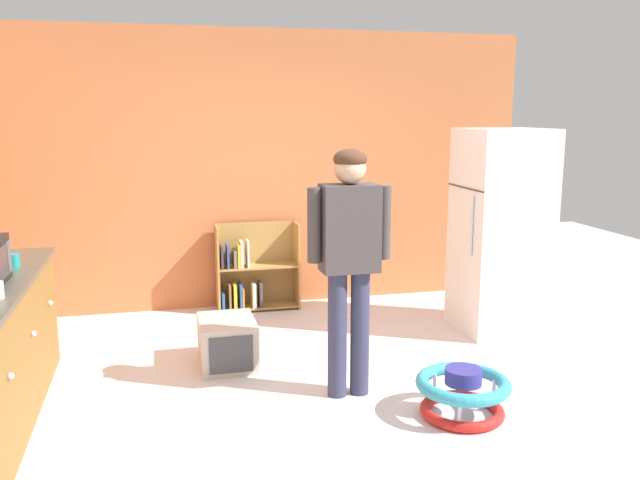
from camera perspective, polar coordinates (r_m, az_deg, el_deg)
name	(u,v)px	position (r m, az deg, el deg)	size (l,w,h in m)	color
ground_plane	(329,394)	(4.71, 0.81, -13.11)	(12.00, 12.00, 0.00)	silver
back_wall	(270,170)	(6.60, -4.30, 6.01)	(5.20, 0.06, 2.70)	#C56F41
refrigerator	(501,231)	(6.01, 15.26, 0.73)	(0.73, 0.68, 1.78)	white
bookshelf	(252,273)	(6.55, -5.88, -2.80)	(0.80, 0.28, 0.85)	#AC7E41
standing_person	(349,250)	(4.40, 2.54, -0.83)	(0.57, 0.22, 1.69)	#353753
baby_walker	(463,393)	(4.44, 12.16, -12.70)	(0.60, 0.60, 0.32)	red
pet_carrier	(227,343)	(5.19, -7.97, -8.72)	(0.42, 0.55, 0.36)	beige
teal_cup	(13,261)	(4.84, -24.86, -1.66)	(0.08, 0.08, 0.10)	teal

